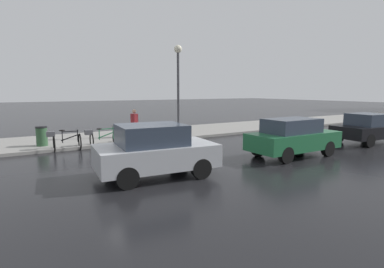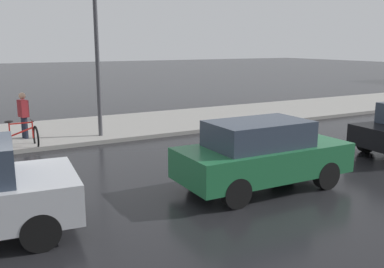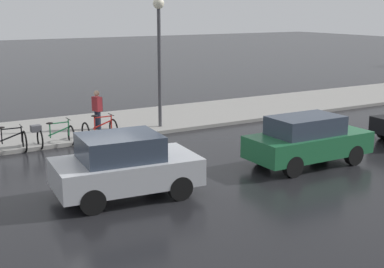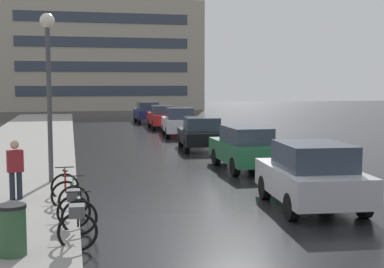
{
  "view_description": "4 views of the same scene",
  "coord_description": "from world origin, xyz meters",
  "px_view_note": "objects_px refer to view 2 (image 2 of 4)",
  "views": [
    {
      "loc": [
        10.67,
        -3.95,
        2.71
      ],
      "look_at": [
        -0.33,
        2.69,
        0.83
      ],
      "focal_mm": 28.0,
      "sensor_mm": 36.0,
      "label": 1
    },
    {
      "loc": [
        9.84,
        -0.02,
        3.25
      ],
      "look_at": [
        0.52,
        5.13,
        1.0
      ],
      "focal_mm": 40.0,
      "sensor_mm": 36.0,
      "label": 2
    },
    {
      "loc": [
        14.47,
        -5.42,
        4.83
      ],
      "look_at": [
        0.71,
        2.72,
        1.04
      ],
      "focal_mm": 50.0,
      "sensor_mm": 36.0,
      "label": 3
    },
    {
      "loc": [
        -3.74,
        -12.42,
        3.17
      ],
      "look_at": [
        -0.1,
        3.54,
        1.58
      ],
      "focal_mm": 50.0,
      "sensor_mm": 36.0,
      "label": 4
    }
  ],
  "objects_px": {
    "bicycle_third": "(17,138)",
    "pedestrian": "(24,114)",
    "car_green": "(262,154)",
    "streetlamp": "(96,32)"
  },
  "relations": [
    {
      "from": "pedestrian",
      "to": "streetlamp",
      "type": "xyz_separation_m",
      "value": [
        0.8,
        2.35,
        2.69
      ]
    },
    {
      "from": "car_green",
      "to": "pedestrian",
      "type": "height_order",
      "value": "pedestrian"
    },
    {
      "from": "pedestrian",
      "to": "streetlamp",
      "type": "relative_size",
      "value": 0.32
    },
    {
      "from": "streetlamp",
      "to": "bicycle_third",
      "type": "bearing_deg",
      "value": -80.76
    },
    {
      "from": "car_green",
      "to": "pedestrian",
      "type": "distance_m",
      "value": 8.58
    },
    {
      "from": "pedestrian",
      "to": "bicycle_third",
      "type": "bearing_deg",
      "value": -17.61
    },
    {
      "from": "bicycle_third",
      "to": "pedestrian",
      "type": "height_order",
      "value": "pedestrian"
    },
    {
      "from": "bicycle_third",
      "to": "pedestrian",
      "type": "xyz_separation_m",
      "value": [
        -1.25,
        0.4,
        0.53
      ]
    },
    {
      "from": "bicycle_third",
      "to": "car_green",
      "type": "height_order",
      "value": "car_green"
    },
    {
      "from": "bicycle_third",
      "to": "car_green",
      "type": "xyz_separation_m",
      "value": [
        6.32,
        4.43,
        0.39
      ]
    }
  ]
}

